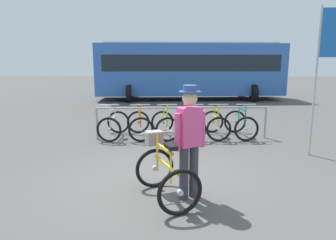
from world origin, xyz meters
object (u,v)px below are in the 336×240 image
Objects in this scene: racked_bike_white at (114,124)px; racked_bike_yellow at (215,124)px; person_with_featured_bike at (189,138)px; bus_distant at (190,68)px; racked_bike_black at (190,124)px; racked_bike_lime at (165,124)px; racked_bike_orange at (139,124)px; banner_flag at (324,53)px; racked_bike_teal at (240,124)px; featured_bicycle at (164,170)px.

racked_bike_white and racked_bike_yellow have the same top height.
person_with_featured_bike is 12.64m from bus_distant.
person_with_featured_bike is at bearing -91.26° from racked_bike_black.
person_with_featured_bike reaches higher than racked_bike_lime.
bus_distant is (0.09, 8.76, 1.37)m from racked_bike_black.
person_with_featured_bike is at bearing -90.78° from bus_distant.
racked_bike_black is at bearing 4.81° from racked_bike_orange.
banner_flag is at bearing 39.37° from person_with_featured_bike.
racked_bike_orange is 9.11m from bus_distant.
racked_bike_black is at bearing 4.81° from racked_bike_lime.
person_with_featured_bike is (2.01, -3.67, 0.58)m from racked_bike_white.
bus_distant is (-1.31, 8.65, 1.37)m from racked_bike_teal.
racked_bike_black is 0.71× the size of person_with_featured_bike.
featured_bicycle is at bearing -176.81° from person_with_featured_bike.
racked_bike_lime is at bearing 4.81° from racked_bike_white.
person_with_featured_bike is (0.61, -3.79, 0.58)m from racked_bike_lime.
person_with_featured_bike is 0.54× the size of banner_flag.
banner_flag is at bearing -75.32° from bus_distant.
racked_bike_black is 1.07× the size of racked_bike_yellow.
featured_bicycle is (1.63, -3.70, 0.08)m from racked_bike_white.
banner_flag is at bearing -36.88° from racked_bike_yellow.
racked_bike_white is at bearing -175.19° from racked_bike_orange.
racked_bike_yellow and featured_bicycle have the same top height.
racked_bike_lime is at bearing 157.45° from banner_flag.
racked_bike_lime is 3.82m from featured_bicycle.
racked_bike_orange is at bearing -175.19° from racked_bike_teal.
racked_bike_white is at bearing -175.19° from racked_bike_lime.
racked_bike_orange is 1.05× the size of racked_bike_yellow.
banner_flag is (1.38, -1.62, 1.86)m from racked_bike_teal.
racked_bike_teal is at bearing 69.55° from person_with_featured_bike.
racked_bike_black is 3.67m from banner_flag.
featured_bicycle is 0.63m from person_with_featured_bike.
racked_bike_orange is 0.98× the size of racked_bike_lime.
racked_bike_white is 2.80m from racked_bike_yellow.
racked_bike_white is 9.30m from bus_distant.
racked_bike_teal is at bearing 65.05° from featured_bicycle.
racked_bike_yellow is at bearing -175.19° from racked_bike_teal.
bus_distant is at bearing 76.29° from racked_bike_white.
featured_bicycle is at bearing -86.45° from racked_bike_lime.
racked_bike_white is 0.91× the size of racked_bike_lime.
racked_bike_lime is at bearing -175.19° from racked_bike_black.
person_with_featured_bike is at bearing -140.63° from banner_flag.
bus_distant reaches higher than racked_bike_lime.
racked_bike_yellow is 3.20m from banner_flag.
racked_bike_lime is 1.40m from racked_bike_yellow.
racked_bike_orange and racked_bike_black have the same top height.
racked_bike_white is 4.23m from person_with_featured_bike.
racked_bike_orange is at bearing -175.19° from racked_bike_black.
racked_bike_lime is 8.96m from bus_distant.
banner_flag reaches higher than racked_bike_yellow.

